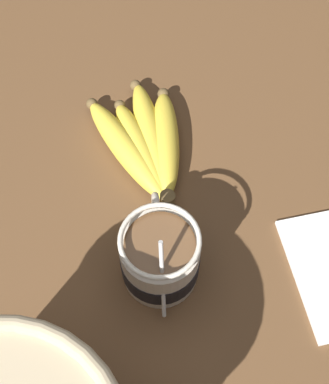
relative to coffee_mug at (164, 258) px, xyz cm
name	(u,v)px	position (x,y,z in cm)	size (l,w,h in cm)	color
table	(149,222)	(7.84, 1.44, -6.12)	(109.73, 109.73, 3.12)	brown
coffee_mug	(164,258)	(0.00, 0.00, 0.00)	(14.77, 9.58, 13.53)	beige
banana_bunch	(149,144)	(18.35, 0.55, -2.67)	(22.30, 14.21, 4.21)	brown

